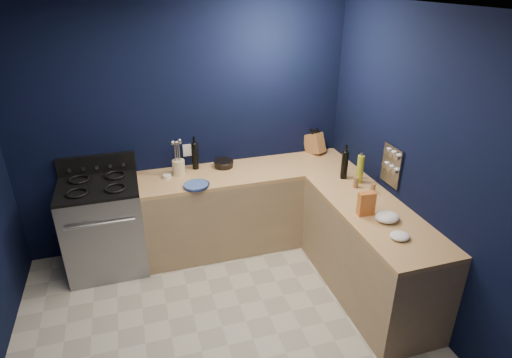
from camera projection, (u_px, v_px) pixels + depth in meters
name	position (u px, v px, depth m)	size (l,w,h in m)	color
floor	(228.00, 346.00, 3.56)	(3.50, 3.50, 0.02)	#BAB3A2
ceiling	(215.00, 9.00, 2.42)	(3.50, 3.50, 0.02)	silver
wall_back	(185.00, 130.00, 4.50)	(3.50, 0.02, 2.60)	black
wall_right	(435.00, 178.00, 3.45)	(0.02, 3.50, 2.60)	black
cab_back	(249.00, 208.00, 4.76)	(2.30, 0.63, 0.86)	#A1825B
top_back	(249.00, 172.00, 4.56)	(2.30, 0.63, 0.04)	#996A3D
cab_right	(369.00, 254.00, 3.99)	(0.63, 1.67, 0.86)	#A1825B
top_right	(374.00, 212.00, 3.79)	(0.63, 1.67, 0.04)	#996A3D
gas_range	(105.00, 228.00, 4.33)	(0.76, 0.66, 0.92)	gray
oven_door	(105.00, 246.00, 4.07)	(0.59, 0.02, 0.42)	black
cooktop	(97.00, 186.00, 4.13)	(0.76, 0.66, 0.03)	black
backguard	(97.00, 164.00, 4.34)	(0.76, 0.06, 0.20)	black
spice_panel	(392.00, 166.00, 3.97)	(0.02, 0.28, 0.38)	gray
wall_outlet	(187.00, 150.00, 4.58)	(0.09, 0.02, 0.13)	white
plate_stack	(196.00, 185.00, 4.19)	(0.24, 0.24, 0.03)	#395497
ramekin	(167.00, 176.00, 4.37)	(0.09, 0.09, 0.03)	white
utensil_crock	(179.00, 168.00, 4.41)	(0.13, 0.13, 0.16)	beige
wine_bottle_back	(195.00, 156.00, 4.53)	(0.07, 0.07, 0.28)	black
lemon_basket	(224.00, 164.00, 4.61)	(0.20, 0.20, 0.08)	black
knife_block	(314.00, 143.00, 4.95)	(0.13, 0.21, 0.23)	#996532
wine_bottle_right	(344.00, 166.00, 4.31)	(0.07, 0.07, 0.28)	black
oil_bottle	(360.00, 169.00, 4.22)	(0.07, 0.07, 0.29)	#9CA923
spice_jar_near	(356.00, 182.00, 4.16)	(0.05, 0.05, 0.11)	olive
spice_jar_far	(373.00, 188.00, 4.06)	(0.05, 0.05, 0.09)	olive
crouton_bag	(366.00, 204.00, 3.67)	(0.14, 0.07, 0.21)	#B21D23
towel_front	(387.00, 217.00, 3.60)	(0.21, 0.18, 0.07)	white
towel_end	(400.00, 236.00, 3.37)	(0.16, 0.14, 0.05)	white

